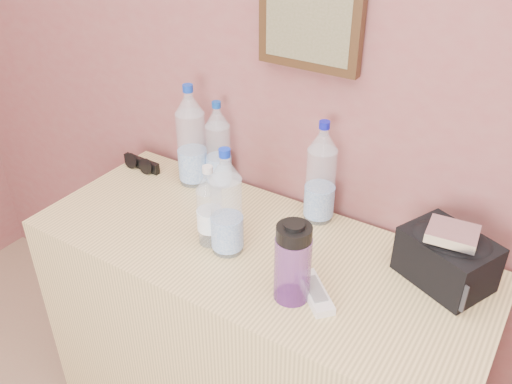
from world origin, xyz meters
TOP-DOWN VIEW (x-y plane):
  - picture_frame at (-0.30, 1.98)m, footprint 0.30×0.03m
  - dresser at (-0.30, 1.70)m, footprint 1.33×0.55m
  - pet_large_a at (-0.67, 1.90)m, footprint 0.09×0.09m
  - pet_large_b at (-0.59, 1.93)m, footprint 0.08×0.08m
  - pet_large_c at (-0.21, 1.93)m, footprint 0.09×0.09m
  - pet_large_d at (-0.35, 1.65)m, footprint 0.09×0.09m
  - pet_small at (-0.42, 1.66)m, footprint 0.07×0.07m
  - nalgene_bottle at (-0.11, 1.58)m, footprint 0.09×0.09m
  - sunglasses at (-0.88, 1.87)m, footprint 0.16×0.06m
  - ac_remote at (-0.06, 1.61)m, footprint 0.15×0.15m
  - toiletry_bag at (0.19, 1.85)m, footprint 0.27×0.24m
  - foil_packet at (0.20, 1.83)m, footprint 0.13×0.11m

SIDE VIEW (x-z plane):
  - dresser at x=-0.30m, z-range 0.00..0.83m
  - ac_remote at x=-0.06m, z-range 0.83..0.85m
  - sunglasses at x=-0.88m, z-range 0.83..0.87m
  - toiletry_bag at x=0.19m, z-range 0.83..0.98m
  - pet_small at x=-0.42m, z-range 0.82..1.06m
  - nalgene_bottle at x=-0.11m, z-range 0.83..1.05m
  - pet_large_b at x=-0.59m, z-range 0.81..1.11m
  - pet_large_d at x=-0.35m, z-range 0.81..1.13m
  - pet_large_c at x=-0.21m, z-range 0.81..1.13m
  - pet_large_a at x=-0.67m, z-range 0.81..1.16m
  - foil_packet at x=0.20m, z-range 0.98..1.01m
  - picture_frame at x=-0.30m, z-range 1.27..1.52m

